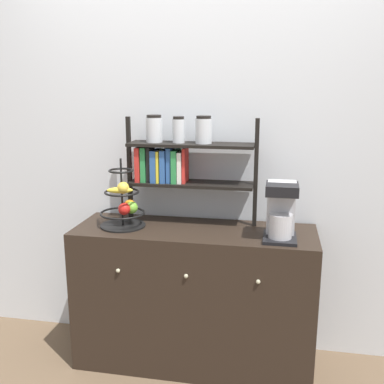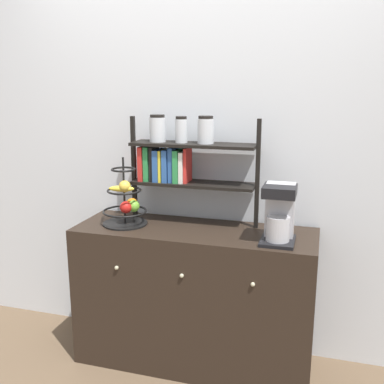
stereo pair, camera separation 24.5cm
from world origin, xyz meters
TOP-DOWN VIEW (x-y plane):
  - ground_plane at (0.00, 0.00)m, footprint 12.00×12.00m
  - wall_back at (0.00, 0.52)m, footprint 7.00×0.05m
  - sideboard at (0.00, 0.24)m, footprint 1.41×0.49m
  - coffee_maker at (0.49, 0.17)m, footprint 0.18×0.22m
  - fruit_stand at (-0.42, 0.21)m, footprint 0.27×0.27m
  - shelf_hutch at (-0.14, 0.37)m, footprint 0.79×0.20m

SIDE VIEW (x-z plane):
  - ground_plane at x=0.00m, z-range 0.00..0.00m
  - sideboard at x=0.00m, z-range 0.00..0.86m
  - fruit_stand at x=-0.42m, z-range 0.79..1.20m
  - coffee_maker at x=0.49m, z-range 0.86..1.17m
  - shelf_hutch at x=-0.14m, z-range 0.93..1.58m
  - wall_back at x=0.00m, z-range 0.00..2.60m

